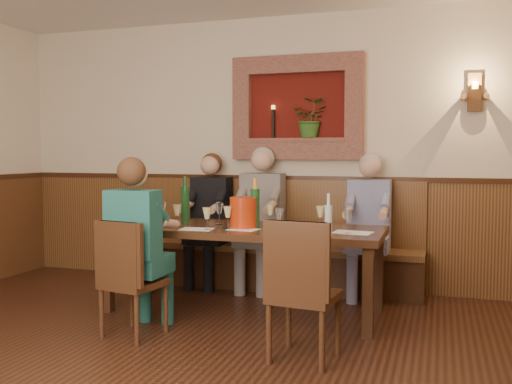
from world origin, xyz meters
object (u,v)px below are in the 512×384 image
Objects in this scene: person_chair_front at (139,261)px; person_bench_right at (368,239)px; person_bench_left at (208,231)px; bench at (274,256)px; wine_bottle_green_b at (185,204)px; person_bench_mid at (260,231)px; chair_near_right at (303,319)px; chair_near_left at (132,303)px; spittoon_bucket at (243,213)px; wine_bottle_green_a at (255,207)px; water_bottle at (328,219)px; dining_table at (243,235)px.

person_bench_right is at bearing 46.36° from person_chair_front.
person_bench_left reaches higher than person_chair_front.
wine_bottle_green_b reaches higher than bench.
person_chair_front is at bearing -105.90° from person_bench_mid.
chair_near_right is 0.69× the size of person_bench_right.
chair_near_left is 0.66× the size of person_chair_front.
person_bench_mid is 0.97m from spittoon_bucket.
chair_near_left is 1.29m from wine_bottle_green_a.
person_bench_left is at bearing -171.26° from bench.
chair_near_right is 1.38m from person_chair_front.
person_bench_mid reaches higher than water_bottle.
water_bottle is at bearing -37.86° from person_bench_left.
person_bench_left is (-0.68, -0.10, 0.24)m from bench.
chair_near_right is 1.31m from wine_bottle_green_a.
person_bench_right is at bearing 44.29° from spittoon_bucket.
person_bench_right is (0.97, 0.84, -0.11)m from dining_table.
chair_near_right is 0.69× the size of person_bench_left.
person_bench_left is 5.27× the size of spittoon_bucket.
wine_bottle_green_a is at bearing 157.76° from water_bottle.
chair_near_right is 1.86m from wine_bottle_green_b.
bench reaches higher than spittoon_bucket.
wine_bottle_green_b is (-0.60, 0.11, 0.25)m from dining_table.
dining_table is 9.13× the size of spittoon_bucket.
bench is 7.14× the size of wine_bottle_green_b.
person_bench_left is 3.28× the size of wine_bottle_green_a.
person_bench_mid reaches higher than person_bench_right.
chair_near_left is 1.19m from spittoon_bucket.
chair_near_right is at bearing -68.22° from bench.
chair_near_left is at bearing -91.77° from person_chair_front.
bench is 7.10× the size of wine_bottle_green_a.
person_chair_front is (0.00, 0.11, 0.30)m from chair_near_left.
water_bottle is at bearing -51.40° from person_bench_mid.
water_bottle reaches higher than spittoon_bucket.
person_bench_left is 0.96× the size of person_bench_mid.
wine_bottle_green_a is (0.80, -0.87, 0.35)m from person_bench_left.
wine_bottle_green_a is 0.73m from wine_bottle_green_b.
chair_near_left is at bearing -123.02° from dining_table.
person_chair_front is at bearing 177.96° from chair_near_right.
bench is 2.16× the size of person_bench_left.
spittoon_bucket is at bearing 135.65° from chair_near_right.
chair_near_left is at bearing -88.68° from wine_bottle_green_b.
person_bench_mid is at bearing -137.09° from bench.
chair_near_left is at bearing -126.76° from spittoon_bucket.
person_bench_right reaches higher than bench.
water_bottle reaches higher than chair_near_right.
chair_near_left is 2.12× the size of wine_bottle_green_a.
chair_near_right is at bearing 7.07° from chair_near_left.
person_bench_mid is at bearing -0.21° from person_bench_left.
wine_bottle_green_a reaches higher than chair_near_right.
spittoon_bucket is at bearing -52.34° from person_bench_left.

